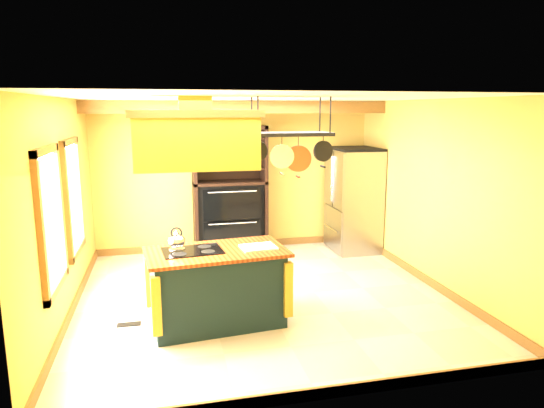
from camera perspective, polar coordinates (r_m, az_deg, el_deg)
name	(u,v)px	position (r m, az deg, el deg)	size (l,w,h in m)	color
floor	(263,297)	(6.85, -1.04, -10.84)	(5.00, 5.00, 0.00)	beige
ceiling	(263,98)	(6.35, -1.12, 12.38)	(5.00, 5.00, 0.00)	white
wall_back	(235,176)	(8.89, -4.39, 3.26)	(5.00, 0.02, 2.70)	gold
wall_front	(324,255)	(4.12, 6.11, -6.03)	(5.00, 0.02, 2.70)	gold
wall_left	(63,210)	(6.45, -23.39, -0.63)	(0.02, 5.00, 2.70)	gold
wall_right	(432,194)	(7.38, 18.28, 1.12)	(0.02, 5.00, 2.70)	gold
ceiling_beam	(241,107)	(8.02, -3.65, 11.31)	(5.00, 0.15, 0.20)	#965D2E
window_near	(52,220)	(5.66, -24.50, -1.72)	(0.06, 1.06, 1.56)	#965D2E
window_far	(74,197)	(7.01, -22.29, 0.76)	(0.06, 1.06, 1.56)	#965D2E
kitchen_island	(217,286)	(5.93, -6.52, -9.58)	(1.73, 1.08, 1.11)	black
range_hood	(196,137)	(5.55, -8.97, 7.74)	(1.43, 0.81, 0.80)	gold
pot_rack	(291,142)	(5.74, 2.19, 7.34)	(0.99, 0.47, 0.89)	black
refrigerator	(353,202)	(8.95, 9.55, 0.25)	(0.80, 0.94, 1.84)	#94979D
hutch	(230,204)	(8.71, -5.00, -0.04)	(1.29, 0.58, 2.28)	black
floor_register	(129,324)	(6.27, -16.48, -13.42)	(0.28, 0.12, 0.01)	black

